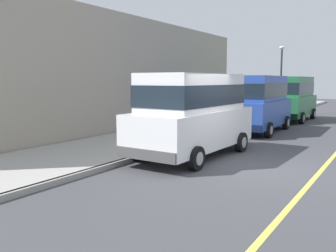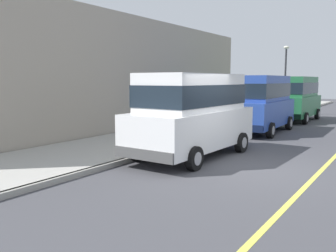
{
  "view_description": "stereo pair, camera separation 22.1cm",
  "coord_description": "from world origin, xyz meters",
  "px_view_note": "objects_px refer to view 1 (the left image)",
  "views": [
    {
      "loc": [
        3.17,
        -9.19,
        2.33
      ],
      "look_at": [
        -3.1,
        0.74,
        0.85
      ],
      "focal_mm": 39.04,
      "sensor_mm": 36.0,
      "label": 1
    },
    {
      "loc": [
        3.36,
        -9.07,
        2.33
      ],
      "look_at": [
        -3.1,
        0.74,
        0.85
      ],
      "focal_mm": 39.04,
      "sensor_mm": 36.0,
      "label": 2
    }
  ],
  "objects_px": {
    "car_white_van": "(193,111)",
    "car_green_van": "(291,96)",
    "dog_tan": "(136,134)",
    "street_lamp": "(281,71)",
    "car_blue_van": "(258,101)"
  },
  "relations": [
    {
      "from": "car_white_van",
      "to": "dog_tan",
      "type": "height_order",
      "value": "car_white_van"
    },
    {
      "from": "car_green_van",
      "to": "dog_tan",
      "type": "distance_m",
      "value": 11.8
    },
    {
      "from": "car_white_van",
      "to": "car_green_van",
      "type": "distance_m",
      "value": 11.92
    },
    {
      "from": "car_blue_van",
      "to": "street_lamp",
      "type": "relative_size",
      "value": 1.12
    },
    {
      "from": "car_white_van",
      "to": "street_lamp",
      "type": "bearing_deg",
      "value": 95.62
    },
    {
      "from": "car_green_van",
      "to": "street_lamp",
      "type": "bearing_deg",
      "value": 115.6
    },
    {
      "from": "dog_tan",
      "to": "street_lamp",
      "type": "distance_m",
      "value": 14.81
    },
    {
      "from": "car_white_van",
      "to": "car_green_van",
      "type": "relative_size",
      "value": 1.01
    },
    {
      "from": "dog_tan",
      "to": "street_lamp",
      "type": "height_order",
      "value": "street_lamp"
    },
    {
      "from": "car_blue_van",
      "to": "dog_tan",
      "type": "bearing_deg",
      "value": -112.32
    },
    {
      "from": "car_green_van",
      "to": "dog_tan",
      "type": "xyz_separation_m",
      "value": [
        -2.52,
        -11.49,
        -0.97
      ]
    },
    {
      "from": "car_white_van",
      "to": "car_blue_van",
      "type": "distance_m",
      "value": 6.3
    },
    {
      "from": "car_white_van",
      "to": "car_blue_van",
      "type": "relative_size",
      "value": 1.0
    },
    {
      "from": "car_white_van",
      "to": "car_green_van",
      "type": "bearing_deg",
      "value": 89.99
    },
    {
      "from": "street_lamp",
      "to": "car_blue_van",
      "type": "bearing_deg",
      "value": -81.08
    }
  ]
}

